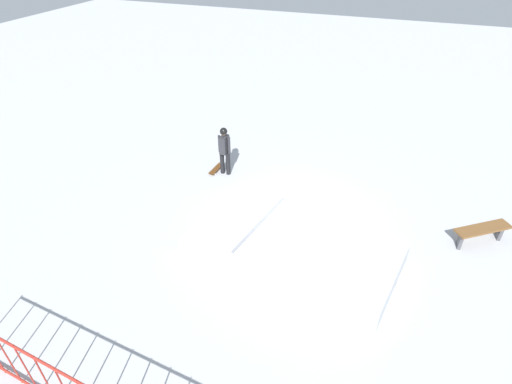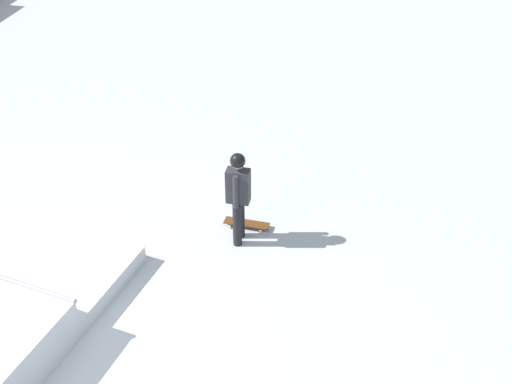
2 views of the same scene
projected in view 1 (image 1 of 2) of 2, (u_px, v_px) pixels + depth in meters
The scene contains 5 objects.
ground_plane at pixel (291, 224), 11.67m from camera, with size 60.00×60.00×0.00m, color #B7BABF.
skate_ramp at pixel (304, 252), 10.25m from camera, with size 5.80×3.61×0.74m.
skater at pixel (224, 148), 13.41m from camera, with size 0.44×0.38×1.73m.
skateboard at pixel (216, 169), 14.08m from camera, with size 0.30×0.81×0.09m.
park_bench at pixel (482, 231), 10.86m from camera, with size 1.53×1.27×0.48m.
Camera 1 is at (-2.15, 8.87, 7.40)m, focal length 28.20 mm.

